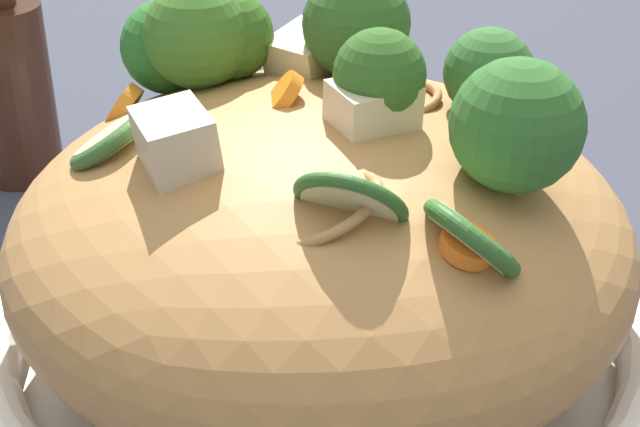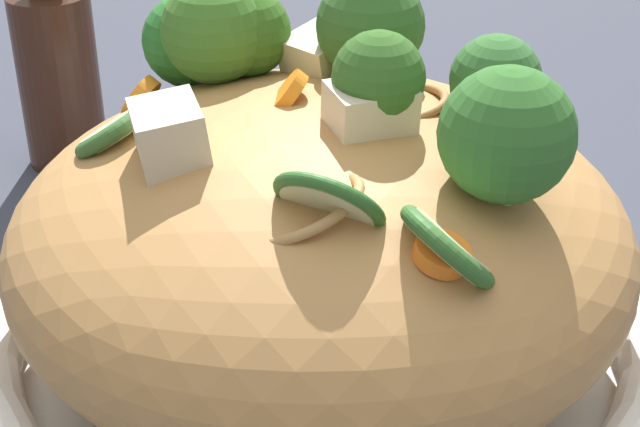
% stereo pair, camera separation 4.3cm
% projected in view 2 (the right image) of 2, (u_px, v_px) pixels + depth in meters
% --- Properties ---
extents(ground_plane, '(3.00, 3.00, 0.00)m').
position_uv_depth(ground_plane, '(320.00, 376.00, 0.48)').
color(ground_plane, '#343744').
extents(serving_bowl, '(0.33, 0.33, 0.05)m').
position_uv_depth(serving_bowl, '(320.00, 336.00, 0.46)').
color(serving_bowl, white).
rests_on(serving_bowl, ground_plane).
extents(noodle_heap, '(0.28, 0.28, 0.12)m').
position_uv_depth(noodle_heap, '(320.00, 237.00, 0.44)').
color(noodle_heap, '#B27D46').
rests_on(noodle_heap, serving_bowl).
extents(broccoli_florets, '(0.25, 0.13, 0.08)m').
position_uv_depth(broccoli_florets, '(326.00, 60.00, 0.43)').
color(broccoli_florets, '#9BB577').
rests_on(broccoli_florets, serving_bowl).
extents(carrot_coins, '(0.22, 0.06, 0.04)m').
position_uv_depth(carrot_coins, '(260.00, 132.00, 0.42)').
color(carrot_coins, orange).
rests_on(carrot_coins, serving_bowl).
extents(zucchini_slices, '(0.20, 0.10, 0.04)m').
position_uv_depth(zucchini_slices, '(290.00, 191.00, 0.37)').
color(zucchini_slices, beige).
rests_on(zucchini_slices, serving_bowl).
extents(chicken_chunks, '(0.11, 0.14, 0.04)m').
position_uv_depth(chicken_chunks, '(283.00, 102.00, 0.42)').
color(chicken_chunks, beige).
rests_on(chicken_chunks, serving_bowl).
extents(soy_sauce_bottle, '(0.05, 0.05, 0.15)m').
position_uv_depth(soy_sauce_bottle, '(58.00, 74.00, 0.65)').
color(soy_sauce_bottle, '#381E14').
rests_on(soy_sauce_bottle, ground_plane).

